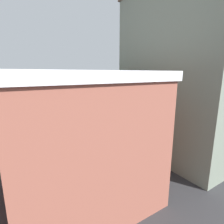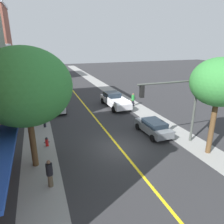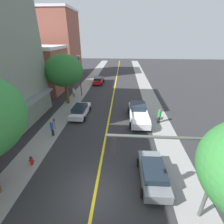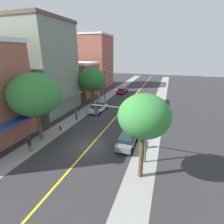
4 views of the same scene
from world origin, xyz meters
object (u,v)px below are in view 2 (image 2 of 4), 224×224
Objects in this scene: red_sedan_left_curb at (49,83)px; white_sedan_left_curb at (57,105)px; street_tree_right_corner at (219,83)px; traffic_light_mast at (177,100)px; pedestrian_white_shirt at (32,94)px; white_pickup_truck at (115,100)px; pedestrian_black_shirt at (50,173)px; fire_hydrant at (47,142)px; street_tree_left_far at (25,87)px; parking_meter at (41,116)px; grey_sedan_right_curb at (153,127)px; pedestrian_green_shirt at (133,99)px; street_tree_left_near at (27,68)px; street_lamp at (38,71)px; small_dog at (131,101)px; pedestrian_blue_shirt at (44,118)px.

red_sedan_left_curb reaches higher than white_sedan_left_curb.
white_sedan_left_curb is (-10.00, 14.39, -4.76)m from street_tree_right_corner.
pedestrian_white_shirt is at bearing -60.01° from traffic_light_mast.
white_pickup_truck is (7.30, -16.18, 0.13)m from red_sedan_left_curb.
pedestrian_black_shirt reaches higher than white_pickup_truck.
fire_hydrant is 12.46m from white_pickup_truck.
pedestrian_black_shirt is at bearing -72.91° from street_tree_left_far.
parking_meter is 13.86m from traffic_light_mast.
white_pickup_truck reaches higher than grey_sedan_right_curb.
street_tree_left_near is at bearing -137.75° from pedestrian_green_shirt.
street_lamp is at bearing 27.21° from grey_sedan_right_curb.
traffic_light_mast is 3.95m from grey_sedan_right_curb.
street_tree_left_far is 4.56× the size of pedestrian_black_shirt.
fire_hydrant is at bearing -90.06° from street_lamp.
pedestrian_green_shirt is 17.59m from pedestrian_black_shirt.
pedestrian_green_shirt is (-0.18, 13.23, -4.61)m from street_tree_right_corner.
street_tree_left_near reaches higher than pedestrian_black_shirt.
grey_sedan_right_curb is at bearing -76.39° from traffic_light_mast.
fire_hydrant is 0.14× the size of traffic_light_mast.
red_sedan_left_curb is at bearing 76.70° from street_lamp.
pedestrian_green_shirt reaches higher than red_sedan_left_curb.
pedestrian_green_shirt is (1.56, 11.12, -3.00)m from traffic_light_mast.
street_tree_right_corner is 18.16m from white_sedan_left_curb.
grey_sedan_right_curb is at bearing -179.50° from white_pickup_truck.
street_tree_right_corner is at bearing -108.54° from pedestrian_white_shirt.
pedestrian_white_shirt is 14.85m from small_dog.
grey_sedan_right_curb is (10.39, 1.67, -4.83)m from street_tree_left_far.
street_tree_right_corner is at bearing -153.40° from grey_sedan_right_curb.
fire_hydrant is 16.06m from pedestrian_white_shirt.
pedestrian_green_shirt is at bearing 11.18° from parking_meter.
fire_hydrant is at bearing 155.32° from street_tree_right_corner.
small_dog is at bearing -79.45° from pedestrian_white_shirt.
street_tree_left_far reaches higher than traffic_light_mast.
street_tree_left_near is 4.96m from pedestrian_white_shirt.
street_tree_right_corner is 25.42m from pedestrian_white_shirt.
small_dog is at bearing -90.39° from white_sedan_left_curb.
grey_sedan_right_curb is (9.48, -0.99, 0.36)m from fire_hydrant.
fire_hydrant is 0.48× the size of pedestrian_white_shirt.
street_tree_right_corner is 14.93m from small_dog.
red_sedan_left_curb is (2.12, 19.11, -0.09)m from parking_meter.
street_lamp is at bearing 14.49° from white_sedan_left_curb.
street_tree_left_far is at bearing -3.33° from traffic_light_mast.
grey_sedan_right_curb is 2.44× the size of pedestrian_green_shirt.
pedestrian_black_shirt is at bearing 113.52° from grey_sedan_right_curb.
street_tree_left_near reaches higher than white_sedan_left_curb.
traffic_light_mast is at bearing -167.27° from grey_sedan_right_curb.
street_tree_left_far is at bearing 136.31° from white_pickup_truck.
street_tree_left_far reaches higher than white_sedan_left_curb.
grey_sedan_right_curb is 10.79m from pedestrian_blue_shirt.
pedestrian_white_shirt is at bearing 86.93° from street_tree_left_near.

